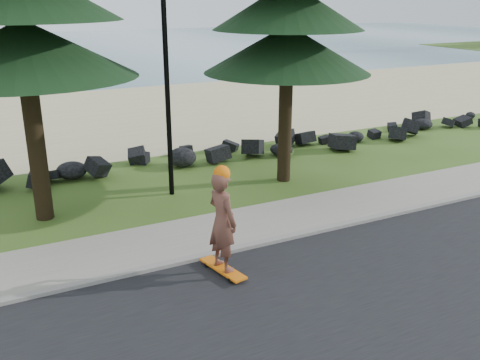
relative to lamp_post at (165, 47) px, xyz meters
The scene contains 9 objects.
ground 5.23m from the lamp_post, 90.00° to the right, with size 160.00×160.00×0.00m, color #334F18.
road 8.74m from the lamp_post, 90.00° to the right, with size 160.00×7.00×0.02m, color black.
kerb 5.79m from the lamp_post, 90.00° to the right, with size 160.00×0.20×0.10m, color gray.
sidewalk 5.08m from the lamp_post, 90.00° to the right, with size 160.00×2.00×0.08m, color gray.
beach_sand 12.03m from the lamp_post, 90.00° to the left, with size 160.00×15.00×0.01m, color tan.
ocean 47.98m from the lamp_post, 90.00° to the left, with size 160.00×58.00×0.01m, color #406C7A.
seawall_boulders 4.78m from the lamp_post, 90.00° to the left, with size 60.00×2.40×1.10m, color black, non-canonical shape.
lamp_post is the anchor object (origin of this frame).
skateboarder 5.76m from the lamp_post, 97.62° to the right, with size 0.64×1.28×2.31m.
Camera 1 is at (-4.72, -10.54, 5.41)m, focal length 40.00 mm.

